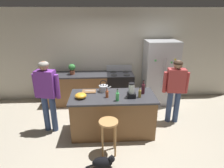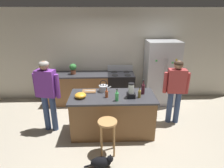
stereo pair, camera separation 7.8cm
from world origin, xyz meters
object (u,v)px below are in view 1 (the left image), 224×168
(person_by_sink_right, at_px, (175,86))
(bar_stool, at_px, (109,129))
(kitchen_island, at_px, (113,114))
(potted_plant, at_px, (72,68))
(bottle_wine, at_px, (143,89))
(chef_knife, at_px, (90,91))
(bottle_vinegar, at_px, (140,93))
(mixing_bowl, at_px, (81,96))
(tea_kettle, at_px, (104,88))
(blender_appliance, at_px, (131,91))
(bottle_cooking_sauce, at_px, (107,94))
(refrigerator, at_px, (160,73))
(bottle_soda, at_px, (117,96))
(person_by_island_left, at_px, (47,91))
(cat, at_px, (103,162))
(stove_range, at_px, (120,88))
(cutting_board, at_px, (89,91))

(person_by_sink_right, relative_size, bar_stool, 2.23)
(kitchen_island, bearing_deg, potted_plant, 124.58)
(bottle_wine, bearing_deg, potted_plant, 139.49)
(person_by_sink_right, bearing_deg, chef_knife, -176.20)
(bottle_vinegar, bearing_deg, kitchen_island, 168.01)
(mixing_bowl, bearing_deg, kitchen_island, 7.55)
(potted_plant, bearing_deg, tea_kettle, -56.27)
(bottle_wine, distance_m, mixing_bowl, 1.34)
(person_by_sink_right, bearing_deg, bottle_wine, -160.55)
(tea_kettle, bearing_deg, person_by_sink_right, 4.25)
(blender_appliance, distance_m, bottle_wine, 0.34)
(bottle_vinegar, xyz_separation_m, bottle_cooking_sauce, (-0.68, 0.04, -0.01))
(refrigerator, height_order, bottle_cooking_sauce, refrigerator)
(bottle_soda, bearing_deg, person_by_island_left, 164.98)
(person_by_sink_right, bearing_deg, bottle_cooking_sauce, -164.57)
(person_by_island_left, height_order, cat, person_by_island_left)
(potted_plant, xyz_separation_m, blender_appliance, (1.45, -1.66, -0.04))
(bottle_soda, distance_m, bottle_vinegar, 0.50)
(stove_range, bearing_deg, bar_stool, -100.76)
(stove_range, distance_m, bar_stool, 2.25)
(refrigerator, bearing_deg, person_by_sink_right, -88.07)
(chef_knife, bearing_deg, person_by_sink_right, 11.08)
(tea_kettle, xyz_separation_m, chef_knife, (-0.31, -0.01, -0.06))
(cutting_board, height_order, chef_knife, chef_knife)
(bottle_wine, height_order, cutting_board, bottle_wine)
(kitchen_island, height_order, blender_appliance, blender_appliance)
(bar_stool, xyz_separation_m, tea_kettle, (-0.07, 0.92, 0.44))
(bottle_vinegar, relative_size, cutting_board, 0.79)
(cutting_board, bearing_deg, tea_kettle, 1.19)
(person_by_island_left, relative_size, cutting_board, 5.47)
(refrigerator, xyz_separation_m, chef_knife, (-1.95, -1.27, 0.01))
(person_by_sink_right, distance_m, bottle_wine, 0.89)
(person_by_sink_right, xyz_separation_m, tea_kettle, (-1.69, -0.13, 0.04))
(person_by_sink_right, bearing_deg, blender_appliance, -156.99)
(person_by_island_left, height_order, person_by_sink_right, person_by_island_left)
(bottle_cooking_sauce, distance_m, cutting_board, 0.51)
(bottle_cooking_sauce, xyz_separation_m, cutting_board, (-0.39, 0.31, -0.07))
(refrigerator, xyz_separation_m, stove_range, (-1.16, 0.02, -0.46))
(kitchen_island, height_order, chef_knife, chef_knife)
(person_by_sink_right, relative_size, mixing_bowl, 6.52)
(person_by_island_left, height_order, bottle_cooking_sauce, person_by_island_left)
(refrigerator, distance_m, cat, 3.17)
(chef_knife, bearing_deg, stove_range, 65.56)
(kitchen_island, xyz_separation_m, bottle_soda, (0.08, -0.25, 0.54))
(stove_range, relative_size, bottle_vinegar, 4.60)
(stove_range, height_order, mixing_bowl, stove_range)
(stove_range, xyz_separation_m, cutting_board, (-0.82, -1.29, 0.45))
(cat, distance_m, bottle_cooking_sauce, 1.32)
(person_by_sink_right, height_order, bottle_vinegar, person_by_sink_right)
(stove_range, relative_size, bar_stool, 1.54)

